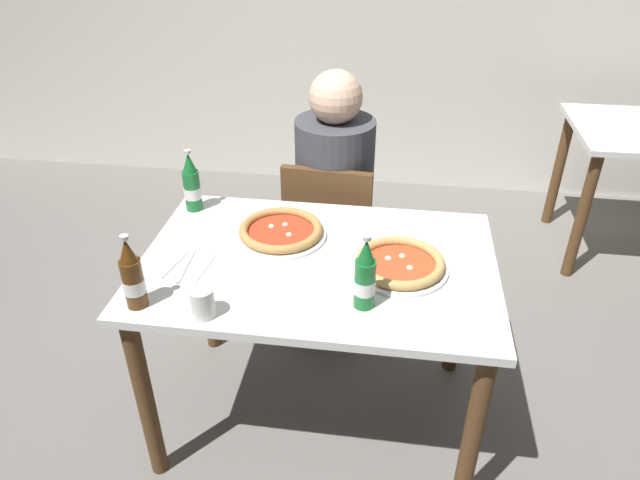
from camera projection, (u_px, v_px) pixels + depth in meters
name	position (u px, v px, depth m)	size (l,w,h in m)	color
ground_plane	(318.00, 412.00, 2.36)	(8.00, 8.00, 0.00)	slate
dining_table_main	(318.00, 287.00, 2.02)	(1.20, 0.80, 0.75)	silver
chair_behind_table	(331.00, 234.00, 2.62)	(0.43, 0.43, 0.85)	brown
diner_seated	(334.00, 209.00, 2.60)	(0.34, 0.34, 1.21)	#2D3342
pizza_margherita_near	(281.00, 231.00, 2.08)	(0.33, 0.33, 0.04)	white
pizza_marinara_far	(400.00, 264.00, 1.91)	(0.32, 0.32, 0.04)	white
beer_bottle_left	(192.00, 185.00, 2.21)	(0.07, 0.07, 0.25)	#196B2D
beer_bottle_center	(365.00, 277.00, 1.70)	(0.07, 0.07, 0.25)	#196B2D
beer_bottle_right	(132.00, 277.00, 1.70)	(0.07, 0.07, 0.25)	#512D0F
napkin_with_cutlery	(180.00, 266.00, 1.93)	(0.20, 0.20, 0.01)	white
paper_cup	(202.00, 303.00, 1.69)	(0.07, 0.07, 0.10)	white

